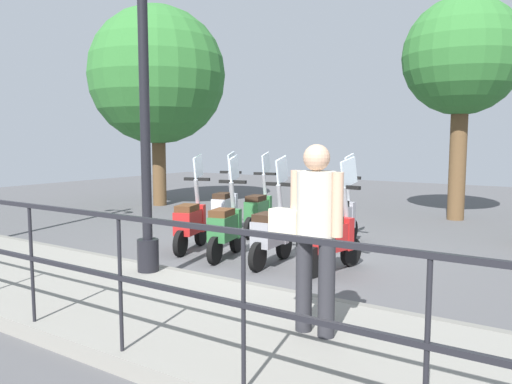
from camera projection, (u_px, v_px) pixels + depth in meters
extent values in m
plane|color=#4C4C4F|center=(275.00, 251.00, 7.99)|extent=(28.00, 28.00, 0.00)
cube|color=gray|center=(121.00, 300.00, 5.32)|extent=(2.20, 20.00, 0.15)
cube|color=slate|center=(186.00, 277.00, 6.19)|extent=(0.10, 20.00, 0.15)
cube|color=black|center=(29.00, 206.00, 4.37)|extent=(0.04, 16.00, 0.04)
cube|color=black|center=(32.00, 258.00, 4.42)|extent=(0.04, 16.00, 0.04)
cylinder|color=black|center=(427.00, 356.00, 2.56)|extent=(0.03, 0.03, 1.05)
cylinder|color=black|center=(244.00, 313.00, 3.18)|extent=(0.03, 0.03, 1.05)
cylinder|color=black|center=(120.00, 285.00, 3.80)|extent=(0.03, 0.03, 1.05)
cylinder|color=black|center=(32.00, 264.00, 4.42)|extent=(0.03, 0.03, 1.05)
cylinder|color=black|center=(148.00, 255.00, 6.17)|extent=(0.26, 0.26, 0.40)
cylinder|color=black|center=(145.00, 116.00, 5.99)|extent=(0.12, 0.12, 3.82)
cylinder|color=#28282D|center=(326.00, 288.00, 4.09)|extent=(0.14, 0.14, 0.82)
cylinder|color=#28282D|center=(304.00, 284.00, 4.23)|extent=(0.14, 0.14, 0.82)
cylinder|color=beige|center=(316.00, 205.00, 4.09)|extent=(0.35, 0.35, 0.55)
sphere|color=tan|center=(317.00, 158.00, 4.05)|extent=(0.22, 0.22, 0.22)
cylinder|color=tan|center=(338.00, 205.00, 3.96)|extent=(0.09, 0.09, 0.52)
cylinder|color=tan|center=(296.00, 201.00, 4.21)|extent=(0.09, 0.09, 0.52)
cube|color=beige|center=(286.00, 223.00, 4.23)|extent=(0.16, 0.29, 0.24)
cylinder|color=brown|center=(159.00, 166.00, 13.39)|extent=(0.36, 0.36, 2.10)
sphere|color=#2D6B2D|center=(157.00, 75.00, 13.13)|extent=(3.59, 3.59, 3.59)
cylinder|color=brown|center=(458.00, 161.00, 10.94)|extent=(0.36, 0.36, 2.61)
sphere|color=#2D6B2D|center=(462.00, 56.00, 10.71)|extent=(2.52, 2.52, 2.52)
cylinder|color=black|center=(351.00, 252.00, 7.00)|extent=(0.41, 0.16, 0.40)
cylinder|color=black|center=(314.00, 262.00, 6.42)|extent=(0.41, 0.16, 0.40)
cube|color=#B21E1E|center=(330.00, 237.00, 6.62)|extent=(0.65, 0.40, 0.36)
cube|color=#B21E1E|center=(343.00, 233.00, 6.82)|extent=(0.18, 0.32, 0.44)
cube|color=black|center=(327.00, 221.00, 6.55)|extent=(0.45, 0.34, 0.10)
cylinder|color=gray|center=(346.00, 207.00, 6.83)|extent=(0.19, 0.11, 0.55)
cube|color=black|center=(346.00, 187.00, 6.80)|extent=(0.15, 0.44, 0.05)
cube|color=silver|center=(349.00, 172.00, 6.82)|extent=(0.39, 0.11, 0.42)
cylinder|color=black|center=(284.00, 245.00, 7.44)|extent=(0.41, 0.11, 0.40)
cylinder|color=black|center=(258.00, 257.00, 6.72)|extent=(0.41, 0.11, 0.40)
cube|color=gray|center=(269.00, 232.00, 6.98)|extent=(0.62, 0.33, 0.36)
cube|color=gray|center=(278.00, 228.00, 7.23)|extent=(0.14, 0.31, 0.44)
cube|color=black|center=(267.00, 217.00, 6.89)|extent=(0.42, 0.29, 0.10)
cylinder|color=gray|center=(280.00, 203.00, 7.24)|extent=(0.19, 0.08, 0.55)
cube|color=black|center=(280.00, 184.00, 7.21)|extent=(0.09, 0.44, 0.05)
cube|color=silver|center=(282.00, 170.00, 7.24)|extent=(0.39, 0.06, 0.42)
cylinder|color=black|center=(236.00, 240.00, 7.87)|extent=(0.41, 0.17, 0.40)
cylinder|color=black|center=(215.00, 251.00, 7.09)|extent=(0.41, 0.17, 0.40)
cube|color=#2D6B38|center=(224.00, 227.00, 7.37)|extent=(0.65, 0.41, 0.36)
cube|color=#2D6B38|center=(231.00, 223.00, 7.64)|extent=(0.19, 0.32, 0.44)
cube|color=#4C2D19|center=(222.00, 213.00, 7.28)|extent=(0.45, 0.35, 0.10)
cylinder|color=gray|center=(233.00, 200.00, 7.66)|extent=(0.19, 0.11, 0.55)
cube|color=black|center=(233.00, 182.00, 7.63)|extent=(0.16, 0.44, 0.05)
cube|color=silver|center=(234.00, 169.00, 7.67)|extent=(0.38, 0.12, 0.42)
cylinder|color=black|center=(201.00, 234.00, 8.38)|extent=(0.41, 0.20, 0.40)
cylinder|color=black|center=(181.00, 243.00, 7.58)|extent=(0.41, 0.20, 0.40)
cube|color=#B21E1E|center=(189.00, 222.00, 7.87)|extent=(0.66, 0.45, 0.36)
cube|color=#B21E1E|center=(196.00, 218.00, 8.14)|extent=(0.20, 0.32, 0.44)
cube|color=#4C2D19|center=(187.00, 208.00, 7.78)|extent=(0.46, 0.37, 0.10)
cylinder|color=gray|center=(197.00, 196.00, 8.16)|extent=(0.20, 0.12, 0.55)
cube|color=black|center=(197.00, 179.00, 8.13)|extent=(0.19, 0.44, 0.05)
cube|color=silver|center=(198.00, 167.00, 8.17)|extent=(0.38, 0.15, 0.42)
cylinder|color=black|center=(351.00, 230.00, 8.70)|extent=(0.40, 0.10, 0.40)
cylinder|color=black|center=(329.00, 238.00, 8.02)|extent=(0.40, 0.10, 0.40)
cube|color=gray|center=(339.00, 218.00, 8.26)|extent=(0.61, 0.30, 0.36)
cube|color=gray|center=(346.00, 215.00, 8.49)|extent=(0.13, 0.30, 0.44)
cube|color=black|center=(337.00, 205.00, 8.18)|extent=(0.41, 0.28, 0.10)
cylinder|color=gray|center=(348.00, 194.00, 8.51)|extent=(0.19, 0.08, 0.55)
cube|color=black|center=(348.00, 178.00, 8.48)|extent=(0.08, 0.44, 0.05)
cube|color=silver|center=(350.00, 166.00, 8.50)|extent=(0.39, 0.05, 0.42)
cylinder|color=black|center=(313.00, 226.00, 9.13)|extent=(0.41, 0.19, 0.40)
cylinder|color=black|center=(305.00, 234.00, 8.34)|extent=(0.41, 0.19, 0.40)
cube|color=black|center=(308.00, 215.00, 8.63)|extent=(0.66, 0.44, 0.36)
cube|color=black|center=(311.00, 211.00, 8.90)|extent=(0.20, 0.32, 0.44)
cube|color=black|center=(308.00, 202.00, 8.54)|extent=(0.46, 0.37, 0.10)
cylinder|color=gray|center=(312.00, 191.00, 8.92)|extent=(0.20, 0.12, 0.55)
cube|color=black|center=(312.00, 176.00, 8.89)|extent=(0.19, 0.44, 0.05)
cube|color=silver|center=(313.00, 164.00, 8.93)|extent=(0.38, 0.14, 0.42)
cylinder|color=black|center=(268.00, 221.00, 9.64)|extent=(0.41, 0.15, 0.40)
cylinder|color=black|center=(250.00, 228.00, 8.88)|extent=(0.41, 0.15, 0.40)
cube|color=#2D6B38|center=(257.00, 210.00, 9.15)|extent=(0.64, 0.38, 0.36)
cube|color=#2D6B38|center=(264.00, 207.00, 9.42)|extent=(0.17, 0.32, 0.44)
cube|color=black|center=(256.00, 198.00, 9.07)|extent=(0.44, 0.32, 0.10)
cylinder|color=gray|center=(265.00, 188.00, 9.43)|extent=(0.19, 0.10, 0.55)
cube|color=black|center=(265.00, 174.00, 9.40)|extent=(0.13, 0.44, 0.05)
cube|color=silver|center=(266.00, 163.00, 9.44)|extent=(0.39, 0.09, 0.42)
cylinder|color=black|center=(234.00, 218.00, 10.06)|extent=(0.41, 0.18, 0.40)
cylinder|color=black|center=(217.00, 224.00, 9.28)|extent=(0.41, 0.18, 0.40)
cube|color=#B7BCC6|center=(224.00, 207.00, 9.56)|extent=(0.65, 0.42, 0.36)
cube|color=#B7BCC6|center=(230.00, 204.00, 9.83)|extent=(0.19, 0.32, 0.44)
cube|color=black|center=(223.00, 196.00, 9.47)|extent=(0.45, 0.35, 0.10)
cylinder|color=gray|center=(231.00, 186.00, 9.85)|extent=(0.19, 0.11, 0.55)
cube|color=black|center=(231.00, 172.00, 9.82)|extent=(0.17, 0.44, 0.05)
cube|color=silver|center=(232.00, 162.00, 9.86)|extent=(0.38, 0.13, 0.42)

